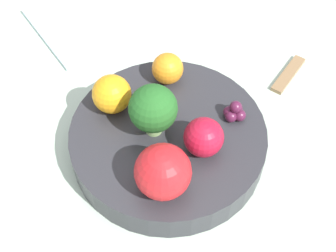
# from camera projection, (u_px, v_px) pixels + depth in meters

# --- Properties ---
(ground_plane) EXTENTS (6.00, 6.00, 0.00)m
(ground_plane) POSITION_uv_depth(u_px,v_px,m) (168.00, 158.00, 0.61)
(ground_plane) COLOR gray
(table_surface) EXTENTS (1.20, 1.20, 0.02)m
(table_surface) POSITION_uv_depth(u_px,v_px,m) (168.00, 154.00, 0.60)
(table_surface) COLOR #B2C6B2
(table_surface) RESTS_ON ground_plane
(bowl) EXTENTS (0.24, 0.24, 0.04)m
(bowl) POSITION_uv_depth(u_px,v_px,m) (168.00, 141.00, 0.57)
(bowl) COLOR #2D2D33
(bowl) RESTS_ON table_surface
(broccoli) EXTENTS (0.06, 0.06, 0.07)m
(broccoli) POSITION_uv_depth(u_px,v_px,m) (153.00, 109.00, 0.53)
(broccoli) COLOR #8CB76B
(broccoli) RESTS_ON bowl
(apple_red) EXTENTS (0.06, 0.06, 0.06)m
(apple_red) POSITION_uv_depth(u_px,v_px,m) (163.00, 172.00, 0.49)
(apple_red) COLOR red
(apple_red) RESTS_ON bowl
(apple_green) EXTENTS (0.05, 0.05, 0.05)m
(apple_green) POSITION_uv_depth(u_px,v_px,m) (205.00, 136.00, 0.53)
(apple_green) COLOR #B7142D
(apple_green) RESTS_ON bowl
(orange_front) EXTENTS (0.04, 0.04, 0.04)m
(orange_front) POSITION_uv_depth(u_px,v_px,m) (168.00, 69.00, 0.59)
(orange_front) COLOR orange
(orange_front) RESTS_ON bowl
(orange_back) EXTENTS (0.05, 0.05, 0.05)m
(orange_back) POSITION_uv_depth(u_px,v_px,m) (112.00, 94.00, 0.56)
(orange_back) COLOR orange
(orange_back) RESTS_ON bowl
(grape_cluster) EXTENTS (0.03, 0.03, 0.03)m
(grape_cluster) POSITION_uv_depth(u_px,v_px,m) (234.00, 112.00, 0.56)
(grape_cluster) COLOR #511938
(grape_cluster) RESTS_ON bowl
(napkin) EXTENTS (0.21, 0.21, 0.01)m
(napkin) POSITION_uv_depth(u_px,v_px,m) (89.00, 20.00, 0.74)
(napkin) COLOR silver
(napkin) RESTS_ON table_surface
(spoon) EXTENTS (0.08, 0.02, 0.01)m
(spoon) POSITION_uv_depth(u_px,v_px,m) (288.00, 74.00, 0.67)
(spoon) COLOR olive
(spoon) RESTS_ON table_surface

